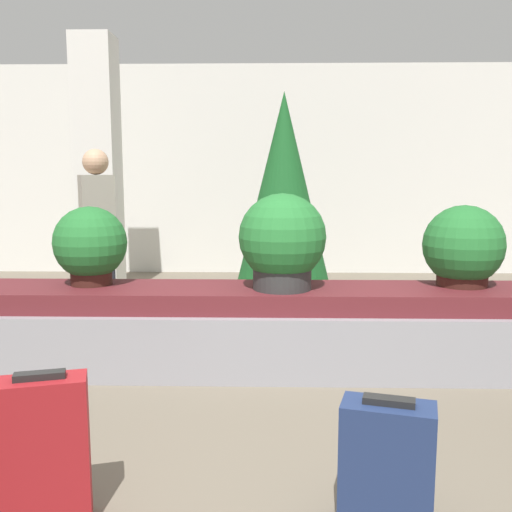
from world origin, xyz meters
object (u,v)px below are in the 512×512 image
potted_plant_1 (90,246)px  traveler_0 (98,222)px  potted_plant_2 (463,248)px  pillar (98,170)px  suitcase_0 (44,452)px  suitcase_3 (387,466)px  potted_plant_0 (282,242)px  decorated_tree (284,197)px

potted_plant_1 → traveler_0: (-0.25, 1.05, 0.11)m
potted_plant_1 → potted_plant_2: 2.98m
potted_plant_1 → potted_plant_2: bearing=0.5°
pillar → potted_plant_2: bearing=-34.9°
suitcase_0 → suitcase_3: suitcase_0 is taller
suitcase_0 → potted_plant_1: (-0.45, 2.18, 0.64)m
suitcase_3 → potted_plant_0: potted_plant_0 is taller
potted_plant_0 → potted_plant_2: bearing=6.6°
pillar → potted_plant_1: bearing=-75.2°
potted_plant_2 → decorated_tree: size_ratio=0.27×
potted_plant_1 → decorated_tree: bearing=47.9°
suitcase_3 → traveler_0: (-2.20, 3.22, 0.80)m
traveler_0 → potted_plant_0: bearing=-64.2°
potted_plant_0 → decorated_tree: bearing=88.4°
pillar → potted_plant_2: pillar is taller
pillar → potted_plant_0: bearing=-50.8°
suitcase_3 → potted_plant_1: size_ratio=0.95×
suitcase_3 → decorated_tree: decorated_tree is taller
traveler_0 → suitcase_0: bearing=-108.2°
potted_plant_1 → suitcase_3: bearing=-48.0°
pillar → potted_plant_0: pillar is taller
potted_plant_1 → potted_plant_0: bearing=-5.3°
suitcase_0 → potted_plant_1: bearing=85.8°
potted_plant_0 → potted_plant_2: size_ratio=1.15×
suitcase_0 → potted_plant_2: size_ratio=1.09×
suitcase_0 → decorated_tree: 4.22m
potted_plant_2 → traveler_0: 3.39m
potted_plant_2 → potted_plant_0: bearing=-173.4°
potted_plant_0 → potted_plant_1: bearing=174.7°
suitcase_3 → traveler_0: traveler_0 is taller
suitcase_0 → potted_plant_0: bearing=46.0°
suitcase_3 → suitcase_0: bearing=-164.2°
pillar → suitcase_0: 5.05m
suitcase_3 → potted_plant_0: size_ratio=0.81×
potted_plant_0 → pillar: bearing=129.2°
pillar → decorated_tree: 2.43m
potted_plant_1 → decorated_tree: 2.40m
suitcase_3 → potted_plant_2: potted_plant_2 is taller
suitcase_0 → pillar: bearing=87.4°
potted_plant_1 → traveler_0: traveler_0 is taller
decorated_tree → suitcase_3: bearing=-84.8°
suitcase_3 → decorated_tree: 4.07m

